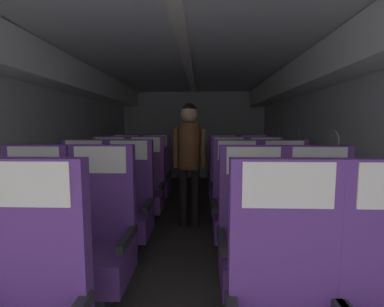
{
  "coord_description": "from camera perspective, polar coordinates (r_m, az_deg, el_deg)",
  "views": [
    {
      "loc": [
        0.19,
        0.34,
        1.33
      ],
      "look_at": [
        0.08,
        3.62,
        0.99
      ],
      "focal_mm": 24.86,
      "sensor_mm": 36.0,
      "label": 1
    }
  ],
  "objects": [
    {
      "name": "seat_d_left_aisle",
      "position": [
        3.66,
        -9.99,
        -7.45
      ],
      "size": [
        0.52,
        0.47,
        1.19
      ],
      "color": "#38383D",
      "rests_on": "ground"
    },
    {
      "name": "seat_b_right_window",
      "position": [
        2.06,
        13.08,
        -18.28
      ],
      "size": [
        0.52,
        0.47,
        1.19
      ],
      "color": "#38383D",
      "rests_on": "ground"
    },
    {
      "name": "seat_d_right_aisle",
      "position": [
        3.7,
        15.59,
        -7.45
      ],
      "size": [
        0.52,
        0.47,
        1.19
      ],
      "color": "#38383D",
      "rests_on": "ground"
    },
    {
      "name": "seat_e_right_window",
      "position": [
        4.4,
        6.76,
        -5.15
      ],
      "size": [
        0.52,
        0.47,
        1.19
      ],
      "color": "#38383D",
      "rests_on": "ground"
    },
    {
      "name": "fuselage_shell",
      "position": [
        3.51,
        -1.17,
        10.99
      ],
      "size": [
        3.71,
        7.17,
        2.25
      ],
      "color": "silver",
      "rests_on": "ground"
    },
    {
      "name": "seat_d_right_window",
      "position": [
        3.61,
        7.91,
        -7.59
      ],
      "size": [
        0.52,
        0.47,
        1.19
      ],
      "color": "#38383D",
      "rests_on": "ground"
    },
    {
      "name": "seat_b_right_aisle",
      "position": [
        2.2,
        25.84,
        -17.18
      ],
      "size": [
        0.52,
        0.47,
        1.19
      ],
      "color": "#38383D",
      "rests_on": "ground"
    },
    {
      "name": "flight_attendant",
      "position": [
        3.49,
        -0.57,
        0.56
      ],
      "size": [
        0.43,
        0.28,
        1.63
      ],
      "rotation": [
        0.0,
        0.0,
        -0.39
      ],
      "color": "black",
      "rests_on": "ground"
    },
    {
      "name": "seat_e_right_aisle",
      "position": [
        4.47,
        13.08,
        -5.09
      ],
      "size": [
        0.52,
        0.47,
        1.19
      ],
      "color": "#38383D",
      "rests_on": "ground"
    },
    {
      "name": "seat_c_right_window",
      "position": [
        2.82,
        9.6,
        -11.51
      ],
      "size": [
        0.52,
        0.47,
        1.19
      ],
      "color": "#38383D",
      "rests_on": "ground"
    },
    {
      "name": "seat_d_left_window",
      "position": [
        3.81,
        -17.37,
        -7.11
      ],
      "size": [
        0.52,
        0.47,
        1.19
      ],
      "color": "#38383D",
      "rests_on": "ground"
    },
    {
      "name": "seat_c_left_aisle",
      "position": [
        2.89,
        -13.58,
        -11.18
      ],
      "size": [
        0.52,
        0.47,
        1.19
      ],
      "color": "#38383D",
      "rests_on": "ground"
    },
    {
      "name": "seat_e_left_window",
      "position": [
        4.57,
        -13.8,
        -4.87
      ],
      "size": [
        0.52,
        0.47,
        1.19
      ],
      "color": "#38383D",
      "rests_on": "ground"
    },
    {
      "name": "seat_c_right_aisle",
      "position": [
        2.93,
        19.33,
        -11.12
      ],
      "size": [
        0.52,
        0.47,
        1.19
      ],
      "color": "#38383D",
      "rests_on": "ground"
    },
    {
      "name": "seat_b_left_aisle",
      "position": [
        2.17,
        -19.39,
        -17.23
      ],
      "size": [
        0.52,
        0.47,
        1.19
      ],
      "color": "#38383D",
      "rests_on": "ground"
    },
    {
      "name": "seat_e_left_aisle",
      "position": [
        4.44,
        -7.99,
        -5.06
      ],
      "size": [
        0.52,
        0.47,
        1.19
      ],
      "color": "#38383D",
      "rests_on": "ground"
    },
    {
      "name": "seat_c_left_window",
      "position": [
        3.06,
        -22.37,
        -10.48
      ],
      "size": [
        0.52,
        0.47,
        1.19
      ],
      "color": "#38383D",
      "rests_on": "ground"
    },
    {
      "name": "seat_b_left_window",
      "position": [
        2.37,
        -31.17,
        -15.76
      ],
      "size": [
        0.52,
        0.47,
        1.19
      ],
      "color": "#38383D",
      "rests_on": "ground"
    },
    {
      "name": "ground",
      "position": [
        3.5,
        -1.38,
        -16.7
      ],
      "size": [
        3.83,
        7.52,
        0.02
      ],
      "primitive_type": "cube",
      "color": "#3D3833"
    }
  ]
}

